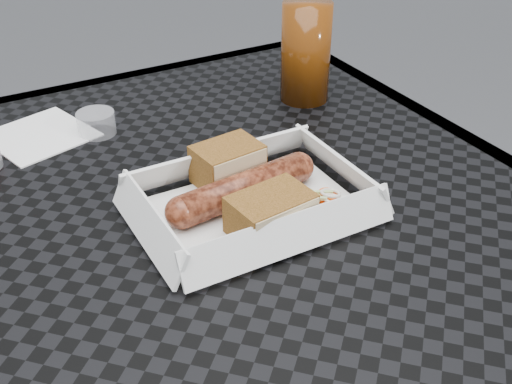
{
  "coord_description": "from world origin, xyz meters",
  "views": [
    {
      "loc": [
        -0.22,
        -0.55,
        1.14
      ],
      "look_at": [
        0.06,
        -0.05,
        0.78
      ],
      "focal_mm": 45.0,
      "sensor_mm": 36.0,
      "label": 1
    }
  ],
  "objects_px": {
    "drink_glass": "(306,52)",
    "bratwurst": "(243,189)",
    "patio_table": "(193,260)",
    "food_tray": "(252,209)"
  },
  "relations": [
    {
      "from": "food_tray",
      "to": "drink_glass",
      "type": "bearing_deg",
      "value": 46.36
    },
    {
      "from": "patio_table",
      "to": "bratwurst",
      "type": "xyz_separation_m",
      "value": [
        0.05,
        -0.03,
        0.1
      ]
    },
    {
      "from": "patio_table",
      "to": "food_tray",
      "type": "relative_size",
      "value": 3.64
    },
    {
      "from": "patio_table",
      "to": "bratwurst",
      "type": "bearing_deg",
      "value": -26.32
    },
    {
      "from": "food_tray",
      "to": "drink_glass",
      "type": "relative_size",
      "value": 1.56
    },
    {
      "from": "bratwurst",
      "to": "drink_glass",
      "type": "height_order",
      "value": "drink_glass"
    },
    {
      "from": "drink_glass",
      "to": "bratwurst",
      "type": "bearing_deg",
      "value": -135.91
    },
    {
      "from": "patio_table",
      "to": "food_tray",
      "type": "bearing_deg",
      "value": -35.76
    },
    {
      "from": "patio_table",
      "to": "drink_glass",
      "type": "height_order",
      "value": "drink_glass"
    },
    {
      "from": "food_tray",
      "to": "drink_glass",
      "type": "height_order",
      "value": "drink_glass"
    }
  ]
}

